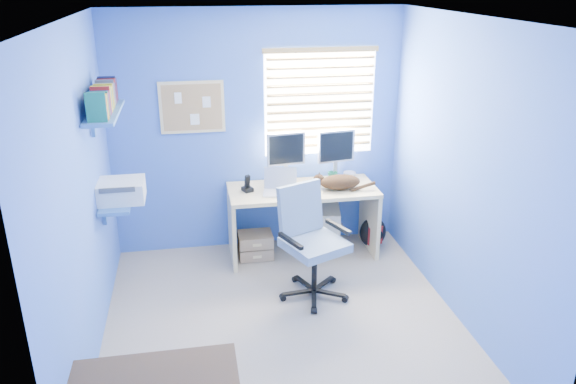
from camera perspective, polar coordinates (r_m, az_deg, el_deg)
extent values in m
cube|color=#A69786|center=(4.91, -0.39, -13.27)|extent=(3.00, 3.20, 0.00)
cube|color=white|center=(4.05, -0.48, 17.23)|extent=(3.00, 3.20, 0.00)
cube|color=blue|center=(5.83, -3.12, 6.00)|extent=(3.00, 0.01, 2.50)
cube|color=blue|center=(2.92, 5.00, -10.59)|extent=(3.00, 0.01, 2.50)
cube|color=blue|center=(4.35, -20.30, -0.79)|extent=(0.01, 3.20, 2.50)
cube|color=blue|center=(4.80, 17.52, 1.59)|extent=(0.01, 3.20, 2.50)
cube|color=#D6BF7D|center=(5.87, 1.45, -2.99)|extent=(1.51, 0.65, 0.74)
cube|color=silver|center=(5.56, -0.82, 0.91)|extent=(0.38, 0.32, 0.22)
cube|color=silver|center=(5.81, -0.22, 3.49)|extent=(0.41, 0.17, 0.54)
cube|color=silver|center=(5.92, 4.87, 3.76)|extent=(0.41, 0.18, 0.54)
cube|color=black|center=(5.64, -4.16, 0.90)|extent=(0.12, 0.14, 0.17)
imported|color=#126447|center=(5.93, 4.56, 1.57)|extent=(0.10, 0.09, 0.10)
cylinder|color=silver|center=(6.03, 6.26, 1.70)|extent=(0.13, 0.13, 0.07)
ellipsoid|color=black|center=(5.71, 5.33, 1.01)|extent=(0.46, 0.34, 0.15)
cube|color=beige|center=(6.10, 4.30, -3.60)|extent=(0.27, 0.47, 0.45)
cube|color=tan|center=(5.91, -3.32, -5.39)|extent=(0.35, 0.28, 0.27)
cube|color=yellow|center=(5.94, 3.43, -5.42)|extent=(0.03, 0.17, 0.24)
ellipsoid|color=black|center=(6.17, 8.61, -4.05)|extent=(0.33, 0.28, 0.34)
cylinder|color=black|center=(5.29, 2.65, -10.16)|extent=(0.79, 0.79, 0.06)
cylinder|color=black|center=(5.16, 2.69, -7.87)|extent=(0.07, 0.07, 0.42)
cube|color=#7692AF|center=(5.05, 2.74, -5.38)|extent=(0.64, 0.64, 0.08)
cube|color=#7692AF|center=(5.10, 1.25, -1.66)|extent=(0.43, 0.23, 0.47)
cube|color=white|center=(5.86, 3.23, 9.10)|extent=(1.15, 0.01, 1.10)
cube|color=tan|center=(5.84, 3.29, 9.04)|extent=(1.10, 0.03, 1.00)
cube|color=#D6BF7D|center=(5.70, -9.72, 8.48)|extent=(0.64, 0.02, 0.52)
cube|color=tan|center=(5.70, -9.72, 8.47)|extent=(0.58, 0.01, 0.46)
cube|color=#3B6EAE|center=(5.14, -17.03, -1.00)|extent=(0.26, 0.55, 0.03)
cube|color=silver|center=(5.09, -16.71, 0.12)|extent=(0.42, 0.34, 0.18)
cube|color=#3B6EAE|center=(4.90, -18.15, 7.68)|extent=(0.24, 0.90, 0.03)
cube|color=navy|center=(4.88, -18.44, 9.09)|extent=(0.15, 0.80, 0.22)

